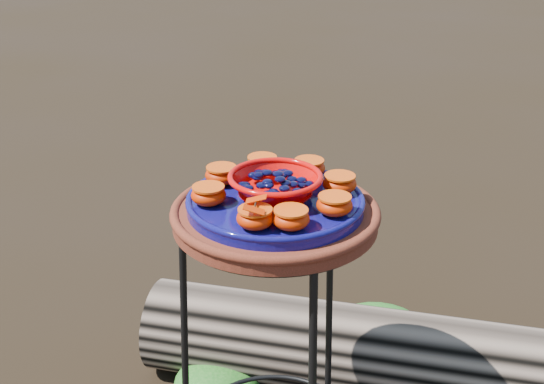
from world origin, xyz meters
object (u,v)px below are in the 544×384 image
Objects in this scene: terracotta_saucer at (275,216)px; driftwood_log at (396,358)px; cobalt_plate at (275,203)px; plant_stand at (275,364)px; red_bowl at (275,187)px.

terracotta_saucer is 0.29× the size of driftwood_log.
driftwood_log is at bearing 81.43° from cobalt_plate.
plant_stand is 0.50m from driftwood_log.
plant_stand is at bearing 0.00° from cobalt_plate.
terracotta_saucer is (0.00, 0.00, 0.37)m from plant_stand.
terracotta_saucer is 0.06m from red_bowl.
terracotta_saucer is 1.17× the size of cobalt_plate.
red_bowl reaches higher than terracotta_saucer.
driftwood_log is at bearing 81.43° from red_bowl.
terracotta_saucer is 2.33× the size of red_bowl.
cobalt_plate is (0.00, 0.00, 0.03)m from terracotta_saucer.
plant_stand is at bearing 0.00° from red_bowl.
terracotta_saucer is at bearing 0.00° from plant_stand.
cobalt_plate is 2.00× the size of red_bowl.
driftwood_log is at bearing 81.43° from plant_stand.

